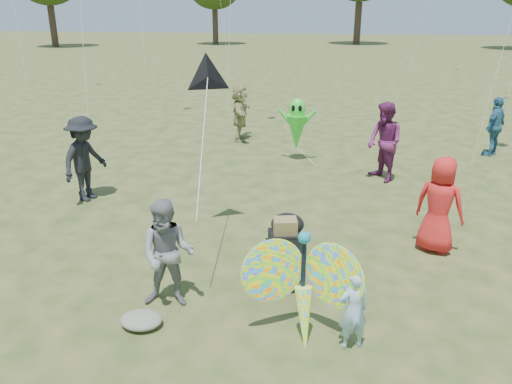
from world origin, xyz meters
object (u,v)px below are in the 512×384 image
jogging_stroller (285,246)px  butterfly_kite (303,288)px  crowd_a (440,205)px  crowd_c (495,126)px  child_girl (353,310)px  crowd_d (240,113)px  crowd_b (84,159)px  adult_man (168,254)px  crowd_e (384,142)px  alien_kite (297,126)px

jogging_stroller → butterfly_kite: (0.39, -1.36, 0.12)m
crowd_a → crowd_c: 7.04m
child_girl → crowd_a: crowd_a is taller
crowd_d → crowd_c: bearing=-100.4°
crowd_c → crowd_b: bearing=-23.6°
crowd_b → crowd_c: crowd_b is taller
adult_man → crowd_e: crowd_e is taller
crowd_a → crowd_b: size_ratio=0.91×
child_girl → crowd_a: size_ratio=0.62×
jogging_stroller → crowd_a: bearing=19.0°
jogging_stroller → butterfly_kite: 1.42m
crowd_b → crowd_c: size_ratio=1.10×
adult_man → crowd_c: crowd_c is taller
crowd_a → alien_kite: (-2.95, 5.00, 0.12)m
alien_kite → crowd_d: bearing=135.0°
crowd_a → jogging_stroller: 2.90m
crowd_a → jogging_stroller: size_ratio=1.53×
crowd_c → alien_kite: bearing=-36.5°
crowd_e → crowd_a: bearing=-20.3°
child_girl → crowd_e: bearing=-120.5°
adult_man → butterfly_kite: adult_man is taller
adult_man → crowd_e: (3.28, 6.16, 0.17)m
crowd_c → child_girl: bearing=15.0°
crowd_d → alien_kite: bearing=-142.1°
child_girl → butterfly_kite: (-0.62, 0.08, 0.20)m
adult_man → butterfly_kite: bearing=-19.1°
crowd_e → alien_kite: crowd_e is taller
crowd_c → jogging_stroller: size_ratio=1.52×
adult_man → butterfly_kite: size_ratio=0.91×
adult_man → crowd_c: bearing=48.0°
child_girl → crowd_b: (-5.74, 4.19, 0.40)m
alien_kite → crowd_b: bearing=-138.1°
crowd_e → jogging_stroller: (-1.75, -5.24, -0.35)m
crowd_e → jogging_stroller: size_ratio=1.74×
crowd_d → jogging_stroller: 8.89m
crowd_b → child_girl: bearing=-113.0°
crowd_e → adult_man: bearing=-59.1°
crowd_d → jogging_stroller: size_ratio=1.58×
crowd_c → butterfly_kite: size_ratio=0.97×
crowd_a → adult_man: bearing=58.1°
crowd_c → jogging_stroller: bearing=6.0°
adult_man → crowd_a: size_ratio=0.94×
crowd_d → alien_kite: size_ratio=1.00×
jogging_stroller → crowd_d: bearing=93.3°
butterfly_kite → alien_kite: 7.94m
adult_man → crowd_b: crowd_b is taller
adult_man → jogging_stroller: size_ratio=1.44×
crowd_a → alien_kite: alien_kite is taller
child_girl → crowd_d: (-3.51, 9.97, 0.35)m
child_girl → jogging_stroller: 1.77m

